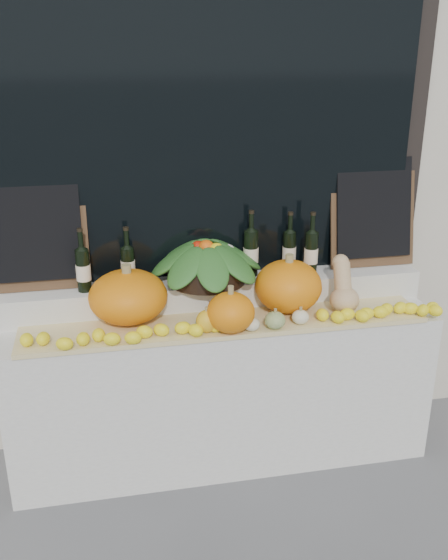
# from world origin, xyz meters

# --- Properties ---
(storefront_facade) EXTENTS (7.00, 0.94, 4.50)m
(storefront_facade) POSITION_xyz_m (0.00, 2.25, 2.25)
(storefront_facade) COLOR beige
(storefront_facade) RESTS_ON ground
(display_sill) EXTENTS (2.30, 0.55, 0.88)m
(display_sill) POSITION_xyz_m (0.00, 1.52, 0.44)
(display_sill) COLOR silver
(display_sill) RESTS_ON ground
(rear_tier) EXTENTS (2.30, 0.25, 0.16)m
(rear_tier) POSITION_xyz_m (0.00, 1.68, 0.96)
(rear_tier) COLOR silver
(rear_tier) RESTS_ON display_sill
(straw_bedding) EXTENTS (2.10, 0.32, 0.02)m
(straw_bedding) POSITION_xyz_m (0.00, 1.40, 0.89)
(straw_bedding) COLOR tan
(straw_bedding) RESTS_ON display_sill
(pumpkin_left) EXTENTS (0.51, 0.51, 0.27)m
(pumpkin_left) POSITION_xyz_m (-0.49, 1.52, 1.04)
(pumpkin_left) COLOR orange
(pumpkin_left) RESTS_ON straw_bedding
(pumpkin_right) EXTENTS (0.39, 0.39, 0.28)m
(pumpkin_right) POSITION_xyz_m (0.36, 1.48, 1.04)
(pumpkin_right) COLOR orange
(pumpkin_right) RESTS_ON straw_bedding
(pumpkin_center) EXTENTS (0.31, 0.31, 0.20)m
(pumpkin_center) POSITION_xyz_m (0.00, 1.30, 1.01)
(pumpkin_center) COLOR orange
(pumpkin_center) RESTS_ON straw_bedding
(butternut_squash) EXTENTS (0.16, 0.21, 0.30)m
(butternut_squash) POSITION_xyz_m (0.64, 1.42, 1.03)
(butternut_squash) COLOR tan
(butternut_squash) RESTS_ON straw_bedding
(decorative_gourds) EXTENTS (0.59, 0.14, 0.14)m
(decorative_gourds) POSITION_xyz_m (0.06, 1.30, 0.95)
(decorative_gourds) COLOR #37671F
(decorative_gourds) RESTS_ON straw_bedding
(lemon_heap) EXTENTS (2.20, 0.16, 0.06)m
(lemon_heap) POSITION_xyz_m (0.00, 1.29, 0.94)
(lemon_heap) COLOR yellow
(lemon_heap) RESTS_ON straw_bedding
(produce_bowl) EXTENTS (0.65, 0.65, 0.24)m
(produce_bowl) POSITION_xyz_m (-0.06, 1.66, 1.15)
(produce_bowl) COLOR black
(produce_bowl) RESTS_ON rear_tier
(wine_bottle_far_left) EXTENTS (0.08, 0.08, 0.34)m
(wine_bottle_far_left) POSITION_xyz_m (-0.71, 1.64, 1.16)
(wine_bottle_far_left) COLOR black
(wine_bottle_far_left) RESTS_ON rear_tier
(wine_bottle_near_left) EXTENTS (0.08, 0.08, 0.32)m
(wine_bottle_near_left) POSITION_xyz_m (-0.47, 1.69, 1.15)
(wine_bottle_near_left) COLOR black
(wine_bottle_near_left) RESTS_ON rear_tier
(wine_bottle_tall) EXTENTS (0.08, 0.08, 0.37)m
(wine_bottle_tall) POSITION_xyz_m (0.20, 1.70, 1.17)
(wine_bottle_tall) COLOR black
(wine_bottle_tall) RESTS_ON rear_tier
(wine_bottle_near_right) EXTENTS (0.08, 0.08, 0.35)m
(wine_bottle_near_right) POSITION_xyz_m (0.42, 1.70, 1.16)
(wine_bottle_near_right) COLOR black
(wine_bottle_near_right) RESTS_ON rear_tier
(wine_bottle_far_right) EXTENTS (0.08, 0.08, 0.36)m
(wine_bottle_far_right) POSITION_xyz_m (0.53, 1.63, 1.17)
(wine_bottle_far_right) COLOR black
(wine_bottle_far_right) RESTS_ON rear_tier
(chalkboard_left) EXTENTS (0.50, 0.14, 0.61)m
(chalkboard_left) POSITION_xyz_m (-0.92, 1.74, 1.36)
(chalkboard_left) COLOR #4C331E
(chalkboard_left) RESTS_ON rear_tier
(chalkboard_right) EXTENTS (0.50, 0.14, 0.61)m
(chalkboard_right) POSITION_xyz_m (0.92, 1.74, 1.36)
(chalkboard_right) COLOR #4C331E
(chalkboard_right) RESTS_ON rear_tier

